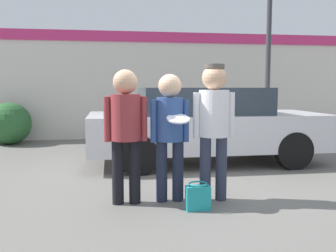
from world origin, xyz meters
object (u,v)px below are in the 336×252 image
Objects in this scene: parked_car_near at (205,124)px; street_lamp at (278,13)px; person_middle_with_frisbee at (170,126)px; handbag at (198,197)px; person_right at (214,118)px; shrub at (10,123)px; person_left at (126,123)px.

parked_car_near is 0.87× the size of street_lamp.
person_middle_with_frisbee reaches higher than handbag.
parked_car_near is (1.12, 2.43, -0.23)m from person_middle_with_frisbee.
person_right is 6.97m from shrub.
person_middle_with_frisbee is 1.52× the size of shrub.
person_middle_with_frisbee is 0.36× the size of parked_car_near.
street_lamp is at bearing 49.91° from person_middle_with_frisbee.
person_left reaches higher than shrub.
parked_car_near is 4.17× the size of shrub.
parked_car_near is 5.54m from shrub.
person_right reaches higher than parked_car_near.
shrub is at bearing 165.47° from street_lamp.
parked_car_near is 3.04m from handbag.
shrub is (-6.68, 1.73, -2.75)m from street_lamp.
person_right reaches higher than person_left.
person_middle_with_frisbee reaches higher than parked_car_near.
person_right reaches higher than shrub.
street_lamp is (3.27, 3.89, 2.30)m from person_middle_with_frisbee.
person_left is 1.03× the size of person_middle_with_frisbee.
person_middle_with_frisbee is at bearing 123.36° from handbag.
shrub is (-3.41, 5.62, -0.45)m from person_middle_with_frisbee.
person_right is 5.26m from street_lamp.
shrub is at bearing 116.66° from person_left.
person_left is 0.96× the size of person_right.
person_left is 2.99m from parked_car_near.
person_middle_with_frisbee is 0.59m from person_right.
person_middle_with_frisbee is at bearing 173.70° from person_right.
shrub is at bearing 144.85° from parked_car_near.
person_left is 5.93m from street_lamp.
person_middle_with_frisbee is at bearing 1.87° from person_left.
parked_car_near is at bearing 77.75° from person_right.
handbag is at bearing -128.95° from person_right.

